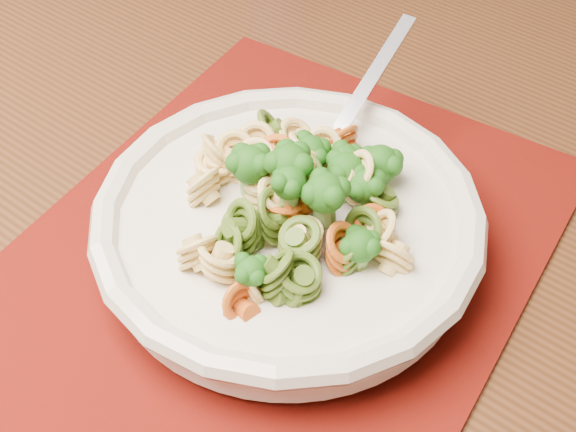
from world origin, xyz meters
TOP-DOWN VIEW (x-y plane):
  - dining_table at (0.46, -0.38)m, footprint 1.63×1.32m
  - placemat at (0.55, -0.46)m, footprint 0.53×0.49m
  - pasta_bowl at (0.56, -0.46)m, footprint 0.27×0.27m
  - pasta_broccoli_heap at (0.56, -0.46)m, footprint 0.23×0.23m
  - fork at (0.61, -0.43)m, footprint 0.18×0.10m

SIDE VIEW (x-z plane):
  - dining_table at x=0.46m, z-range 0.27..1.02m
  - placemat at x=0.55m, z-range 0.75..0.75m
  - pasta_bowl at x=0.56m, z-range 0.76..0.80m
  - fork at x=0.61m, z-range 0.76..0.83m
  - pasta_broccoli_heap at x=0.56m, z-range 0.76..0.83m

